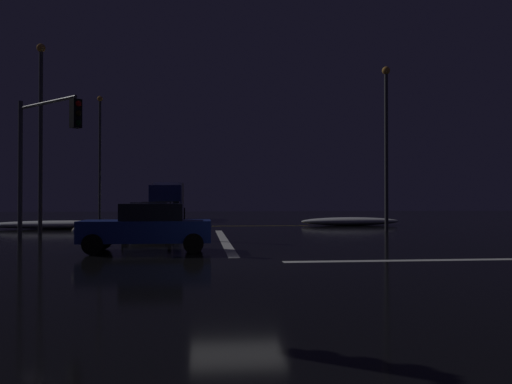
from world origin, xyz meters
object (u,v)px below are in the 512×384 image
object	(u,v)px
box_truck	(168,199)
sedan_blue_crossing	(148,227)
sedan_green	(168,212)
sedan_silver	(150,219)
sedan_orange	(158,215)
streetlamp_right_near	(386,136)
traffic_signal_nw	(43,141)
streetlamp_left_far	(100,149)
streetlamp_left_near	(41,124)

from	to	relation	value
box_truck	sedan_blue_crossing	size ratio (longest dim) A/B	1.91
sedan_green	sedan_blue_crossing	world-z (taller)	same
sedan_green	sedan_silver	bearing A→B (deg)	-90.15
sedan_orange	sedan_green	world-z (taller)	same
sedan_orange	streetlamp_right_near	bearing A→B (deg)	-11.05
box_truck	sedan_orange	bearing A→B (deg)	-88.90
box_truck	streetlamp_right_near	bearing A→B (deg)	-53.31
traffic_signal_nw	sedan_silver	bearing A→B (deg)	38.10
sedan_orange	streetlamp_left_far	distance (m)	15.51
sedan_silver	sedan_green	world-z (taller)	same
sedan_green	streetlamp_left_near	size ratio (longest dim) A/B	0.45
sedan_green	box_truck	distance (m)	8.00
sedan_orange	sedan_blue_crossing	bearing A→B (deg)	-86.98
sedan_silver	streetlamp_right_near	xyz separation A→B (m)	(12.28, 3.46, 4.35)
streetlamp_left_far	streetlamp_left_near	world-z (taller)	streetlamp_left_far
sedan_silver	sedan_orange	xyz separation A→B (m)	(-0.14, 5.89, 0.00)
sedan_orange	streetlamp_right_near	xyz separation A→B (m)	(12.42, -2.42, 4.35)
sedan_orange	streetlamp_right_near	size ratio (longest dim) A/B	0.49
sedan_orange	streetlamp_left_far	xyz separation A→B (m)	(-5.67, 13.58, 4.92)
sedan_silver	sedan_green	size ratio (longest dim) A/B	1.00
streetlamp_left_far	streetlamp_right_near	size ratio (longest dim) A/B	1.12
sedan_silver	streetlamp_left_near	size ratio (longest dim) A/B	0.45
streetlamp_right_near	streetlamp_left_near	bearing A→B (deg)	180.00
sedan_green	streetlamp_right_near	bearing A→B (deg)	-36.64
traffic_signal_nw	streetlamp_right_near	world-z (taller)	streetlamp_right_near
traffic_signal_nw	streetlamp_right_near	size ratio (longest dim) A/B	0.64
sedan_green	box_truck	world-z (taller)	box_truck
sedan_green	streetlamp_left_far	size ratio (longest dim) A/B	0.43
streetlamp_right_near	streetlamp_left_near	distance (m)	18.09
traffic_signal_nw	sedan_green	bearing A→B (deg)	76.06
box_truck	traffic_signal_nw	xyz separation A→B (m)	(-3.42, -23.51, 2.27)
sedan_green	streetlamp_left_far	bearing A→B (deg)	130.27
sedan_blue_crossing	streetlamp_left_near	size ratio (longest dim) A/B	0.45
sedan_blue_crossing	streetlamp_left_near	bearing A→B (deg)	121.96
sedan_blue_crossing	traffic_signal_nw	xyz separation A→B (m)	(-4.36, 3.68, 3.18)
box_truck	streetlamp_left_near	xyz separation A→B (m)	(-5.39, -17.04, 3.80)
sedan_silver	sedan_orange	size ratio (longest dim) A/B	1.00
sedan_silver	sedan_green	xyz separation A→B (m)	(0.03, 12.57, 0.00)
sedan_silver	streetlamp_left_far	distance (m)	20.90
sedan_orange	box_truck	world-z (taller)	box_truck
traffic_signal_nw	streetlamp_left_near	size ratio (longest dim) A/B	0.60
sedan_orange	box_truck	size ratio (longest dim) A/B	0.52
streetlamp_left_far	streetlamp_right_near	distance (m)	24.15
streetlamp_left_near	sedan_orange	bearing A→B (deg)	23.15
sedan_blue_crossing	streetlamp_left_far	bearing A→B (deg)	103.61
sedan_green	sedan_blue_crossing	xyz separation A→B (m)	(0.49, -19.26, 0.00)
streetlamp_left_far	streetlamp_left_near	bearing A→B (deg)	-90.00
sedan_blue_crossing	box_truck	bearing A→B (deg)	91.99
sedan_green	box_truck	xyz separation A→B (m)	(-0.45, 7.93, 0.91)
sedan_silver	sedan_orange	distance (m)	5.89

